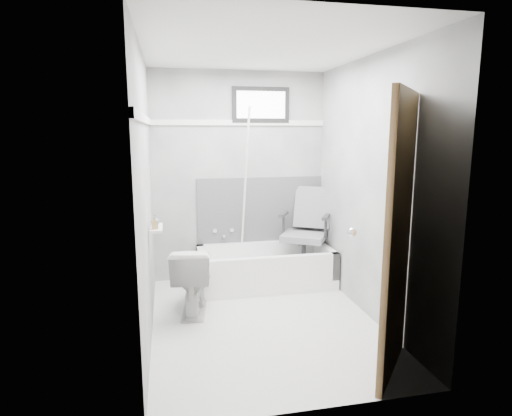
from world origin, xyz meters
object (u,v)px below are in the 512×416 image
object	(u,v)px
toilet	(193,279)
door	(459,247)
soap_bottle_a	(155,223)
office_chair	(304,230)
soap_bottle_b	(155,220)
bathtub	(265,267)

from	to	relation	value
toilet	door	size ratio (longest dim) A/B	0.33
door	soap_bottle_a	xyz separation A→B (m)	(-1.92, 1.31, -0.03)
toilet	door	world-z (taller)	door
office_chair	door	size ratio (longest dim) A/B	0.48
soap_bottle_a	soap_bottle_b	xyz separation A→B (m)	(0.00, 0.14, -0.01)
door	soap_bottle_b	xyz separation A→B (m)	(-1.92, 1.45, -0.04)
toilet	bathtub	bearing A→B (deg)	-137.73
door	soap_bottle_b	distance (m)	2.41
bathtub	soap_bottle_a	distance (m)	1.66
bathtub	office_chair	xyz separation A→B (m)	(0.47, 0.05, 0.39)
bathtub	soap_bottle_a	bearing A→B (deg)	-142.44
office_chair	toilet	distance (m)	1.48
soap_bottle_a	soap_bottle_b	world-z (taller)	soap_bottle_a
bathtub	office_chair	distance (m)	0.61
office_chair	soap_bottle_a	world-z (taller)	office_chair
office_chair	soap_bottle_a	bearing A→B (deg)	-119.66
soap_bottle_a	door	bearing A→B (deg)	-34.31
door	soap_bottle_b	size ratio (longest dim) A/B	20.67
office_chair	soap_bottle_b	bearing A→B (deg)	-123.46
bathtub	office_chair	world-z (taller)	office_chair
toilet	door	distance (m)	2.39
bathtub	office_chair	bearing A→B (deg)	6.11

